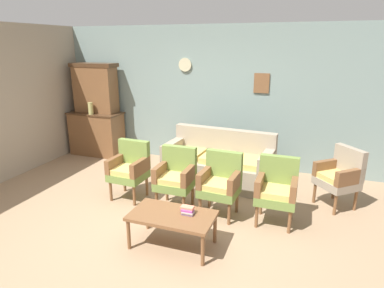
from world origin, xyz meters
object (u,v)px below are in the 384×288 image
object	(u,v)px
armchair_near_couch_end	(220,181)
coffee_table	(172,217)
side_cabinet	(97,133)
armchair_near_cabinet	(176,175)
vase_on_cabinet	(91,108)
armchair_row_middle	(130,167)
book_stack_on_table	(188,211)
wingback_chair_by_fireplace	(340,175)
floral_couch	(219,164)
armchair_by_doorway	(277,188)

from	to	relation	value
armchair_near_couch_end	coffee_table	distance (m)	1.02
side_cabinet	armchair_near_cabinet	xyz separation A→B (m)	(2.58, -1.71, 0.03)
vase_on_cabinet	armchair_row_middle	distance (m)	2.34
side_cabinet	armchair_near_cabinet	bearing A→B (deg)	-33.54
armchair_row_middle	book_stack_on_table	xyz separation A→B (m)	(1.32, -0.94, -0.04)
wingback_chair_by_fireplace	coffee_table	xyz separation A→B (m)	(-1.91, -1.79, -0.12)
armchair_near_couch_end	book_stack_on_table	distance (m)	0.90
side_cabinet	floral_couch	xyz separation A→B (m)	(2.92, -0.59, -0.14)
armchair_by_doorway	book_stack_on_table	bearing A→B (deg)	-134.77
armchair_near_couch_end	wingback_chair_by_fireplace	distance (m)	1.79
floral_couch	armchair_near_cabinet	xyz separation A→B (m)	(-0.34, -1.12, 0.17)
armchair_row_middle	book_stack_on_table	world-z (taller)	armchair_row_middle
vase_on_cabinet	armchair_near_couch_end	xyz separation A→B (m)	(3.22, -1.52, -0.56)
floral_couch	armchair_by_doorway	xyz separation A→B (m)	(1.10, -1.07, 0.17)
side_cabinet	floral_couch	world-z (taller)	side_cabinet
vase_on_cabinet	floral_couch	world-z (taller)	vase_on_cabinet
coffee_table	floral_couch	bearing A→B (deg)	90.18
side_cabinet	armchair_near_cabinet	world-z (taller)	side_cabinet
vase_on_cabinet	book_stack_on_table	bearing A→B (deg)	-38.11
vase_on_cabinet	armchair_by_doorway	xyz separation A→B (m)	(3.98, -1.47, -0.56)
armchair_near_couch_end	armchair_near_cabinet	bearing A→B (deg)	-179.59
vase_on_cabinet	armchair_by_doorway	distance (m)	4.28
armchair_row_middle	armchair_near_couch_end	xyz separation A→B (m)	(1.48, -0.05, 0.00)
coffee_table	armchair_by_doorway	bearing A→B (deg)	42.50
armchair_near_cabinet	armchair_near_couch_end	bearing A→B (deg)	0.41
vase_on_cabinet	armchair_row_middle	world-z (taller)	vase_on_cabinet
wingback_chair_by_fireplace	book_stack_on_table	size ratio (longest dim) A/B	5.40
book_stack_on_table	armchair_row_middle	bearing A→B (deg)	144.63
armchair_row_middle	armchair_near_couch_end	bearing A→B (deg)	-2.01
armchair_near_couch_end	armchair_by_doorway	distance (m)	0.77
floral_couch	armchair_near_couch_end	bearing A→B (deg)	-73.43
floral_couch	armchair_by_doorway	size ratio (longest dim) A/B	2.12
armchair_by_doorway	wingback_chair_by_fireplace	world-z (taller)	same
wingback_chair_by_fireplace	vase_on_cabinet	bearing A→B (deg)	171.93
floral_couch	armchair_by_doorway	bearing A→B (deg)	-44.35
armchair_by_doorway	coffee_table	bearing A→B (deg)	-137.50
vase_on_cabinet	armchair_near_cabinet	world-z (taller)	vase_on_cabinet
armchair_row_middle	armchair_by_doorway	xyz separation A→B (m)	(2.24, -0.01, 0.00)
armchair_near_couch_end	coffee_table	xyz separation A→B (m)	(-0.33, -0.95, -0.12)
side_cabinet	book_stack_on_table	distance (m)	4.04
armchair_by_doorway	vase_on_cabinet	bearing A→B (deg)	159.74
armchair_by_doorway	wingback_chair_by_fireplace	bearing A→B (deg)	43.81
armchair_by_doorway	side_cabinet	bearing A→B (deg)	157.55
vase_on_cabinet	armchair_near_cabinet	bearing A→B (deg)	-30.86
armchair_row_middle	book_stack_on_table	distance (m)	1.62
wingback_chair_by_fireplace	armchair_near_couch_end	bearing A→B (deg)	-152.28
side_cabinet	armchair_by_doorway	distance (m)	4.35
armchair_by_doorway	armchair_near_cabinet	bearing A→B (deg)	-178.02
armchair_near_cabinet	floral_couch	bearing A→B (deg)	73.10
armchair_near_cabinet	book_stack_on_table	size ratio (longest dim) A/B	5.40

